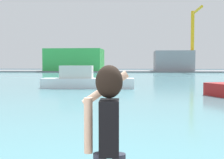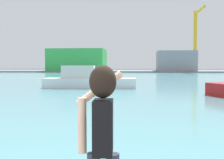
# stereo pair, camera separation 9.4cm
# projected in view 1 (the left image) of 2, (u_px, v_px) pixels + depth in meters

# --- Properties ---
(ground_plane) EXTENTS (220.00, 220.00, 0.00)m
(ground_plane) POSITION_uv_depth(u_px,v_px,m) (133.00, 78.00, 52.18)
(ground_plane) COLOR #334751
(harbor_water) EXTENTS (140.00, 100.00, 0.02)m
(harbor_water) POSITION_uv_depth(u_px,v_px,m) (133.00, 77.00, 54.17)
(harbor_water) COLOR #599EA8
(harbor_water) RESTS_ON ground_plane
(far_shore_dock) EXTENTS (140.00, 20.00, 0.41)m
(far_shore_dock) POSITION_uv_depth(u_px,v_px,m) (136.00, 71.00, 93.94)
(far_shore_dock) COLOR gray
(far_shore_dock) RESTS_ON ground_plane
(person_photographer) EXTENTS (0.53, 0.55, 1.74)m
(person_photographer) POSITION_uv_depth(u_px,v_px,m) (108.00, 130.00, 3.10)
(person_photographer) COLOR #2D3342
(person_photographer) RESTS_ON quay_promenade
(boat_moored) EXTENTS (8.82, 2.41, 2.15)m
(boat_moored) POSITION_uv_depth(u_px,v_px,m) (85.00, 80.00, 28.46)
(boat_moored) COLOR white
(boat_moored) RESTS_ON harbor_water
(warehouse_left) EXTENTS (16.89, 10.83, 6.58)m
(warehouse_left) POSITION_uv_depth(u_px,v_px,m) (75.00, 60.00, 91.35)
(warehouse_left) COLOR green
(warehouse_left) RESTS_ON far_shore_dock
(warehouse_right) EXTENTS (11.14, 12.38, 5.89)m
(warehouse_right) POSITION_uv_depth(u_px,v_px,m) (173.00, 61.00, 90.75)
(warehouse_right) COLOR gray
(warehouse_right) RESTS_ON far_shore_dock
(port_crane) EXTENTS (1.17, 11.53, 17.29)m
(port_crane) POSITION_uv_depth(u_px,v_px,m) (193.00, 34.00, 85.10)
(port_crane) COLOR yellow
(port_crane) RESTS_ON far_shore_dock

